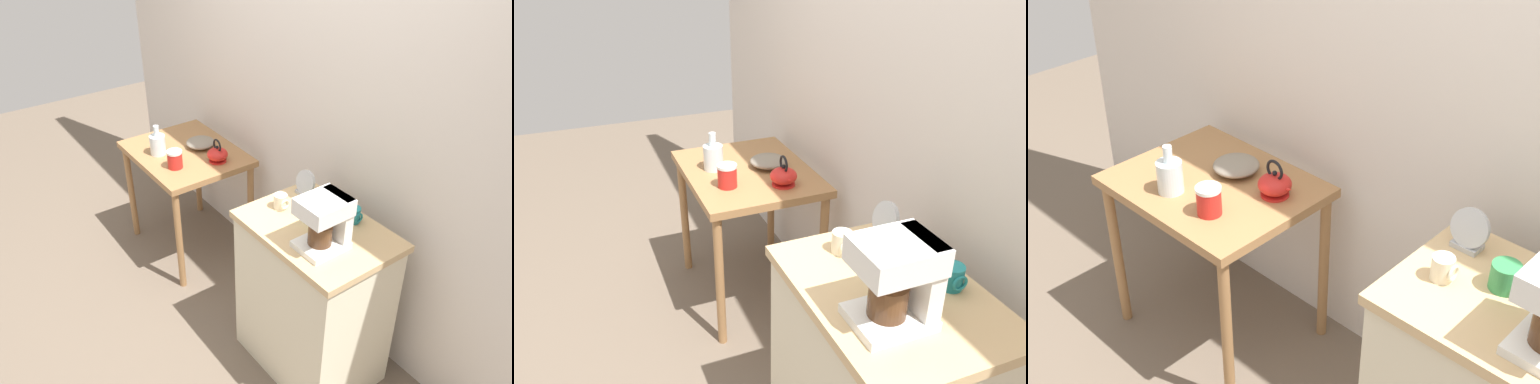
# 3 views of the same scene
# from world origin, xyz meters

# --- Properties ---
(ground_plane) EXTENTS (8.00, 8.00, 0.00)m
(ground_plane) POSITION_xyz_m (0.00, 0.00, 0.00)
(ground_plane) COLOR #6B5B4C
(back_wall) EXTENTS (4.40, 0.10, 2.80)m
(back_wall) POSITION_xyz_m (0.10, 0.50, 1.40)
(back_wall) COLOR silver
(back_wall) RESTS_ON ground_plane
(wooden_table) EXTENTS (0.80, 0.63, 0.77)m
(wooden_table) POSITION_xyz_m (-0.70, 0.08, 0.67)
(wooden_table) COLOR #9E7044
(wooden_table) RESTS_ON ground_plane
(kitchen_counter) EXTENTS (0.74, 0.53, 0.92)m
(kitchen_counter) POSITION_xyz_m (0.62, 0.07, 0.46)
(kitchen_counter) COLOR beige
(kitchen_counter) RESTS_ON ground_plane
(bowl_stoneware) EXTENTS (0.19, 0.19, 0.06)m
(bowl_stoneware) POSITION_xyz_m (-0.69, 0.19, 0.80)
(bowl_stoneware) COLOR gray
(bowl_stoneware) RESTS_ON wooden_table
(teakettle) EXTENTS (0.16, 0.13, 0.16)m
(teakettle) POSITION_xyz_m (-0.46, 0.18, 0.82)
(teakettle) COLOR red
(teakettle) RESTS_ON wooden_table
(glass_carafe_vase) EXTENTS (0.10, 0.10, 0.20)m
(glass_carafe_vase) POSITION_xyz_m (-0.77, -0.08, 0.84)
(glass_carafe_vase) COLOR silver
(glass_carafe_vase) RESTS_ON wooden_table
(canister_enamel) EXTENTS (0.10, 0.10, 0.12)m
(canister_enamel) POSITION_xyz_m (-0.54, -0.08, 0.83)
(canister_enamel) COLOR red
(canister_enamel) RESTS_ON wooden_table
(coffee_maker) EXTENTS (0.18, 0.22, 0.26)m
(coffee_maker) POSITION_xyz_m (0.74, 0.00, 1.06)
(coffee_maker) COLOR white
(coffee_maker) RESTS_ON kitchen_counter
(mug_tall_green) EXTENTS (0.09, 0.09, 0.08)m
(mug_tall_green) POSITION_xyz_m (0.53, 0.12, 0.96)
(mug_tall_green) COLOR #338C4C
(mug_tall_green) RESTS_ON kitchen_counter
(mug_dark_teal) EXTENTS (0.08, 0.07, 0.08)m
(mug_dark_teal) POSITION_xyz_m (0.68, 0.24, 0.96)
(mug_dark_teal) COLOR teal
(mug_dark_teal) RESTS_ON kitchen_counter
(mug_small_cream) EXTENTS (0.08, 0.07, 0.08)m
(mug_small_cream) POSITION_xyz_m (0.38, 0.03, 0.96)
(mug_small_cream) COLOR beige
(mug_small_cream) RESTS_ON kitchen_counter
(table_clock) EXTENTS (0.13, 0.06, 0.14)m
(table_clock) POSITION_xyz_m (0.35, 0.22, 0.98)
(table_clock) COLOR #B2B5BA
(table_clock) RESTS_ON kitchen_counter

